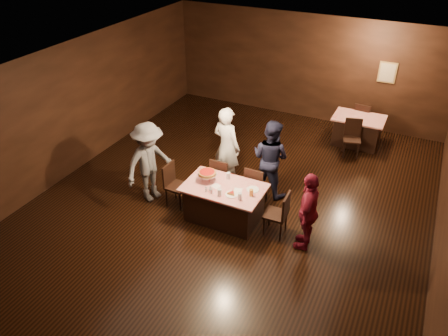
{
  "coord_description": "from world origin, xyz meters",
  "views": [
    {
      "loc": [
        3.16,
        -6.92,
        5.61
      ],
      "look_at": [
        -0.09,
        -0.21,
        1.0
      ],
      "focal_mm": 35.0,
      "sensor_mm": 36.0,
      "label": 1
    }
  ],
  "objects_px": {
    "chair_end_left": "(177,186)",
    "glass_front_right": "(240,196)",
    "back_table": "(357,131)",
    "glass_amber": "(251,193)",
    "main_table": "(224,203)",
    "chair_end_right": "(276,214)",
    "glass_back": "(228,176)",
    "plate_empty": "(253,189)",
    "diner_grey_knit": "(149,162)",
    "chair_far_left": "(223,176)",
    "diner_red_shirt": "(308,211)",
    "diner_navy_hoodie": "(270,158)",
    "pizza_stand": "(207,173)",
    "chair_back_far": "(362,119)",
    "chair_far_right": "(257,185)",
    "chair_back_near": "(352,139)",
    "diner_white_jacket": "(227,147)",
    "glass_front_left": "(220,192)"
  },
  "relations": [
    {
      "from": "chair_end_left",
      "to": "glass_front_right",
      "type": "height_order",
      "value": "chair_end_left"
    },
    {
      "from": "back_table",
      "to": "glass_amber",
      "type": "relative_size",
      "value": 9.29
    },
    {
      "from": "glass_amber",
      "to": "glass_front_right",
      "type": "bearing_deg",
      "value": -126.87
    },
    {
      "from": "main_table",
      "to": "glass_front_right",
      "type": "relative_size",
      "value": 11.43
    },
    {
      "from": "chair_end_right",
      "to": "glass_back",
      "type": "relative_size",
      "value": 6.79
    },
    {
      "from": "chair_end_left",
      "to": "chair_end_right",
      "type": "relative_size",
      "value": 1.0
    },
    {
      "from": "plate_empty",
      "to": "diner_grey_knit",
      "type": "bearing_deg",
      "value": -175.49
    },
    {
      "from": "chair_far_left",
      "to": "diner_red_shirt",
      "type": "xyz_separation_m",
      "value": [
        2.13,
        -0.82,
        0.32
      ]
    },
    {
      "from": "main_table",
      "to": "chair_end_right",
      "type": "bearing_deg",
      "value": 0.0
    },
    {
      "from": "diner_navy_hoodie",
      "to": "glass_amber",
      "type": "xyz_separation_m",
      "value": [
        0.11,
        -1.33,
        -0.04
      ]
    },
    {
      "from": "plate_empty",
      "to": "pizza_stand",
      "type": "bearing_deg",
      "value": -173.99
    },
    {
      "from": "back_table",
      "to": "chair_end_right",
      "type": "xyz_separation_m",
      "value": [
        -0.67,
        -4.43,
        0.09
      ]
    },
    {
      "from": "chair_back_far",
      "to": "diner_grey_knit",
      "type": "distance_m",
      "value": 6.17
    },
    {
      "from": "pizza_stand",
      "to": "plate_empty",
      "type": "bearing_deg",
      "value": 6.01
    },
    {
      "from": "chair_far_right",
      "to": "chair_back_far",
      "type": "relative_size",
      "value": 1.0
    },
    {
      "from": "diner_grey_knit",
      "to": "pizza_stand",
      "type": "distance_m",
      "value": 1.33
    },
    {
      "from": "chair_back_near",
      "to": "glass_back",
      "type": "relative_size",
      "value": 6.79
    },
    {
      "from": "diner_white_jacket",
      "to": "glass_front_left",
      "type": "bearing_deg",
      "value": 124.39
    },
    {
      "from": "back_table",
      "to": "chair_end_right",
      "type": "relative_size",
      "value": 1.37
    },
    {
      "from": "back_table",
      "to": "chair_end_left",
      "type": "distance_m",
      "value": 5.28
    },
    {
      "from": "main_table",
      "to": "chair_end_right",
      "type": "xyz_separation_m",
      "value": [
        1.1,
        0.0,
        0.09
      ]
    },
    {
      "from": "diner_navy_hoodie",
      "to": "glass_front_right",
      "type": "relative_size",
      "value": 12.52
    },
    {
      "from": "diner_grey_knit",
      "to": "plate_empty",
      "type": "relative_size",
      "value": 7.2
    },
    {
      "from": "plate_empty",
      "to": "back_table",
      "type": "bearing_deg",
      "value": 74.08
    },
    {
      "from": "glass_amber",
      "to": "back_table",
      "type": "bearing_deg",
      "value": 75.36
    },
    {
      "from": "chair_end_left",
      "to": "diner_red_shirt",
      "type": "bearing_deg",
      "value": -89.31
    },
    {
      "from": "diner_grey_knit",
      "to": "glass_amber",
      "type": "relative_size",
      "value": 12.85
    },
    {
      "from": "chair_far_left",
      "to": "diner_white_jacket",
      "type": "distance_m",
      "value": 0.66
    },
    {
      "from": "plate_empty",
      "to": "diner_red_shirt",
      "type": "bearing_deg",
      "value": -10.63
    },
    {
      "from": "diner_white_jacket",
      "to": "diner_navy_hoodie",
      "type": "bearing_deg",
      "value": -161.83
    },
    {
      "from": "chair_back_near",
      "to": "diner_navy_hoodie",
      "type": "relative_size",
      "value": 0.54
    },
    {
      "from": "glass_front_left",
      "to": "glass_back",
      "type": "bearing_deg",
      "value": 99.46
    },
    {
      "from": "chair_end_left",
      "to": "glass_back",
      "type": "distance_m",
      "value": 1.15
    },
    {
      "from": "main_table",
      "to": "back_table",
      "type": "relative_size",
      "value": 1.23
    },
    {
      "from": "diner_navy_hoodie",
      "to": "pizza_stand",
      "type": "height_order",
      "value": "diner_navy_hoodie"
    },
    {
      "from": "chair_back_near",
      "to": "chair_far_left",
      "type": "bearing_deg",
      "value": -140.53
    },
    {
      "from": "chair_end_left",
      "to": "glass_front_right",
      "type": "relative_size",
      "value": 6.79
    },
    {
      "from": "back_table",
      "to": "glass_front_right",
      "type": "distance_m",
      "value": 4.88
    },
    {
      "from": "pizza_stand",
      "to": "diner_red_shirt",
      "type": "bearing_deg",
      "value": -3.26
    },
    {
      "from": "diner_grey_knit",
      "to": "chair_end_right",
      "type": "bearing_deg",
      "value": -71.26
    },
    {
      "from": "chair_end_right",
      "to": "chair_back_near",
      "type": "bearing_deg",
      "value": 168.07
    },
    {
      "from": "main_table",
      "to": "glass_back",
      "type": "relative_size",
      "value": 11.43
    },
    {
      "from": "chair_far_right",
      "to": "diner_white_jacket",
      "type": "height_order",
      "value": "diner_white_jacket"
    },
    {
      "from": "diner_white_jacket",
      "to": "plate_empty",
      "type": "distance_m",
      "value": 1.51
    },
    {
      "from": "glass_back",
      "to": "glass_front_right",
      "type": "bearing_deg",
      "value": -47.73
    },
    {
      "from": "chair_end_left",
      "to": "chair_end_right",
      "type": "distance_m",
      "value": 2.2
    },
    {
      "from": "diner_navy_hoodie",
      "to": "diner_grey_knit",
      "type": "bearing_deg",
      "value": 42.56
    },
    {
      "from": "diner_red_shirt",
      "to": "glass_front_left",
      "type": "distance_m",
      "value": 1.7
    },
    {
      "from": "chair_back_far",
      "to": "plate_empty",
      "type": "xyz_separation_m",
      "value": [
        -1.22,
        -4.88,
        0.3
      ]
    },
    {
      "from": "diner_navy_hoodie",
      "to": "plate_empty",
      "type": "relative_size",
      "value": 7.01
    }
  ]
}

